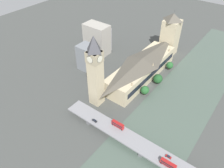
# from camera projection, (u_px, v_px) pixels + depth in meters

# --- Properties ---
(ground_plane) EXTENTS (600.00, 600.00, 0.00)m
(ground_plane) POSITION_uv_depth(u_px,v_px,m) (150.00, 86.00, 227.38)
(ground_plane) COLOR #424442
(river_water) EXTENTS (58.32, 360.00, 0.30)m
(river_water) POSITION_uv_depth(u_px,v_px,m) (182.00, 100.00, 210.67)
(river_water) COLOR #47564C
(river_water) RESTS_ON ground_plane
(parliament_hall) EXTENTS (27.04, 101.05, 23.83)m
(parliament_hall) POSITION_uv_depth(u_px,v_px,m) (142.00, 68.00, 232.60)
(parliament_hall) COLOR #C1B28E
(parliament_hall) RESTS_ON ground_plane
(clock_tower) EXTENTS (11.81, 11.81, 69.22)m
(clock_tower) POSITION_uv_depth(u_px,v_px,m) (95.00, 70.00, 185.52)
(clock_tower) COLOR #C1B28E
(clock_tower) RESTS_ON ground_plane
(victoria_tower) EXTENTS (18.36, 18.36, 55.70)m
(victoria_tower) POSITION_uv_depth(u_px,v_px,m) (170.00, 34.00, 263.25)
(victoria_tower) COLOR #C1B28E
(victoria_tower) RESTS_ON ground_plane
(road_bridge) EXTENTS (148.63, 14.15, 5.87)m
(road_bridge) POSITION_uv_depth(u_px,v_px,m) (144.00, 148.00, 163.07)
(road_bridge) COLOR slate
(road_bridge) RESTS_ON ground_plane
(double_decker_bus_lead) EXTENTS (10.99, 2.58, 4.99)m
(double_decker_bus_lead) POSITION_uv_depth(u_px,v_px,m) (118.00, 125.00, 175.57)
(double_decker_bus_lead) COLOR red
(double_decker_bus_lead) RESTS_ON road_bridge
(double_decker_bus_mid) EXTENTS (11.42, 2.57, 4.66)m
(double_decker_bus_mid) POSITION_uv_depth(u_px,v_px,m) (168.00, 164.00, 148.65)
(double_decker_bus_mid) COLOR red
(double_decker_bus_mid) RESTS_ON road_bridge
(car_northbound_lead) EXTENTS (4.73, 1.82, 1.49)m
(car_northbound_lead) POSITION_uv_depth(u_px,v_px,m) (95.00, 121.00, 181.52)
(car_northbound_lead) COLOR black
(car_northbound_lead) RESTS_ON road_bridge
(car_southbound_lead) EXTENTS (4.33, 1.94, 1.23)m
(car_southbound_lead) POSITION_uv_depth(u_px,v_px,m) (168.00, 157.00, 155.32)
(car_southbound_lead) COLOR maroon
(car_southbound_lead) RESTS_ON road_bridge
(city_block_west) EXTENTS (21.57, 16.63, 29.31)m
(city_block_west) POSITION_uv_depth(u_px,v_px,m) (88.00, 58.00, 242.89)
(city_block_west) COLOR slate
(city_block_west) RESTS_ON ground_plane
(city_block_center) EXTENTS (30.58, 18.04, 37.38)m
(city_block_center) POSITION_uv_depth(u_px,v_px,m) (97.00, 39.00, 269.16)
(city_block_center) COLOR #A39E93
(city_block_center) RESTS_ON ground_plane
(city_block_east) EXTENTS (23.84, 20.25, 30.62)m
(city_block_east) POSITION_uv_depth(u_px,v_px,m) (99.00, 40.00, 274.78)
(city_block_east) COLOR #939399
(city_block_east) RESTS_ON ground_plane
(tree_embankment_near) EXTENTS (7.84, 7.84, 10.21)m
(tree_embankment_near) POSITION_uv_depth(u_px,v_px,m) (170.00, 65.00, 246.17)
(tree_embankment_near) COLOR brown
(tree_embankment_near) RESTS_ON ground_plane
(tree_embankment_mid) EXTENTS (8.39, 8.39, 10.64)m
(tree_embankment_mid) POSITION_uv_depth(u_px,v_px,m) (145.00, 90.00, 212.29)
(tree_embankment_mid) COLOR brown
(tree_embankment_mid) RESTS_ON ground_plane
(tree_embankment_far) EXTENTS (9.74, 9.74, 11.01)m
(tree_embankment_far) POSITION_uv_depth(u_px,v_px,m) (158.00, 79.00, 226.96)
(tree_embankment_far) COLOR brown
(tree_embankment_far) RESTS_ON ground_plane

